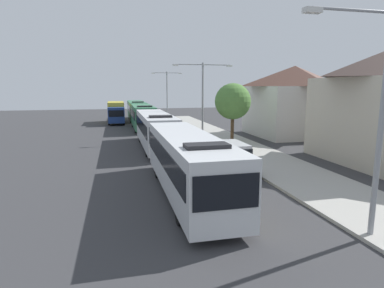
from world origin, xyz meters
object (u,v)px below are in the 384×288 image
(white_suv, at_px, (232,156))
(box_truck_oncoming, at_px, (116,112))
(streetlamp_far, at_px, (167,90))
(roadside_tree, at_px, (233,102))
(bus_fourth_in_line, at_px, (137,110))
(bus_middle, at_px, (143,116))
(bus_lead, at_px, (187,162))
(streetlamp_near, at_px, (384,99))
(bus_second_in_line, at_px, (155,129))
(streetlamp_mid, at_px, (203,92))

(white_suv, height_order, box_truck_oncoming, box_truck_oncoming)
(streetlamp_far, height_order, roadside_tree, streetlamp_far)
(box_truck_oncoming, height_order, roadside_tree, roadside_tree)
(bus_fourth_in_line, distance_m, roadside_tree, 26.01)
(bus_middle, height_order, streetlamp_far, streetlamp_far)
(bus_lead, distance_m, bus_fourth_in_line, 38.25)
(streetlamp_near, bearing_deg, bus_second_in_line, 105.49)
(box_truck_oncoming, relative_size, streetlamp_near, 0.97)
(bus_middle, height_order, roadside_tree, roadside_tree)
(bus_fourth_in_line, height_order, streetlamp_far, streetlamp_far)
(bus_middle, relative_size, white_suv, 2.11)
(streetlamp_far, bearing_deg, roadside_tree, -85.71)
(white_suv, height_order, streetlamp_near, streetlamp_near)
(bus_lead, xyz_separation_m, bus_middle, (-0.00, 26.46, -0.00))
(bus_fourth_in_line, bearing_deg, bus_middle, -90.00)
(bus_lead, bearing_deg, bus_fourth_in_line, 90.00)
(bus_middle, height_order, white_suv, bus_middle)
(white_suv, xyz_separation_m, streetlamp_far, (1.70, 36.60, 3.89))
(bus_lead, relative_size, streetlamp_mid, 1.55)
(bus_fourth_in_line, height_order, box_truck_oncoming, bus_fourth_in_line)
(streetlamp_mid, xyz_separation_m, streetlamp_far, (0.00, 23.23, 0.01))
(bus_lead, height_order, roadside_tree, roadside_tree)
(roadside_tree, bearing_deg, bus_fourth_in_line, 106.60)
(bus_fourth_in_line, xyz_separation_m, streetlamp_mid, (5.40, -21.34, 3.23))
(bus_lead, height_order, box_truck_oncoming, bus_lead)
(white_suv, bearing_deg, roadside_tree, 69.48)
(white_suv, distance_m, box_truck_oncoming, 31.93)
(bus_lead, xyz_separation_m, streetlamp_far, (5.40, 40.13, 3.24))
(streetlamp_mid, bearing_deg, white_suv, -97.25)
(white_suv, bearing_deg, bus_lead, -136.31)
(bus_middle, bearing_deg, roadside_tree, -60.41)
(bus_second_in_line, relative_size, roadside_tree, 2.12)
(bus_lead, relative_size, bus_fourth_in_line, 1.04)
(bus_fourth_in_line, relative_size, roadside_tree, 2.04)
(white_suv, bearing_deg, streetlamp_mid, 82.75)
(bus_middle, bearing_deg, white_suv, -80.84)
(bus_lead, height_order, white_suv, bus_lead)
(bus_second_in_line, relative_size, bus_fourth_in_line, 1.04)
(streetlamp_far, bearing_deg, bus_lead, -97.66)
(bus_lead, bearing_deg, bus_second_in_line, 90.00)
(bus_second_in_line, bearing_deg, bus_middle, 90.00)
(bus_lead, bearing_deg, white_suv, 43.69)
(white_suv, bearing_deg, streetlamp_near, -80.21)
(box_truck_oncoming, bearing_deg, bus_middle, -68.11)
(bus_fourth_in_line, height_order, roadside_tree, roadside_tree)
(bus_lead, distance_m, bus_middle, 26.46)
(streetlamp_near, height_order, streetlamp_mid, streetlamp_near)
(streetlamp_mid, relative_size, roadside_tree, 1.37)
(box_truck_oncoming, bearing_deg, streetlamp_mid, -63.91)
(white_suv, height_order, streetlamp_mid, streetlamp_mid)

